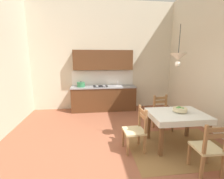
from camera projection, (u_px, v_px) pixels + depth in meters
ground_plane at (116, 155)px, 3.32m from camera, size 5.88×6.88×0.10m
wall_back at (103, 56)px, 6.04m from camera, size 5.88×0.12×3.96m
area_rug at (177, 147)px, 3.52m from camera, size 2.10×1.60×0.01m
kitchen_cabinetry at (103, 87)px, 5.93m from camera, size 2.36×0.63×2.20m
dining_table at (177, 119)px, 3.50m from camera, size 1.19×0.91×0.75m
dining_chair_camera_side at (208, 149)px, 2.66m from camera, size 0.43×0.43×0.93m
dining_chair_kitchen_side at (162, 114)px, 4.33m from camera, size 0.47×0.47×0.93m
dining_chair_tv_side at (136, 130)px, 3.34m from camera, size 0.44×0.44×0.93m
fruit_bowl at (180, 109)px, 3.51m from camera, size 0.30×0.30×0.12m
pendant_lamp at (178, 57)px, 3.16m from camera, size 0.32×0.32×0.80m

